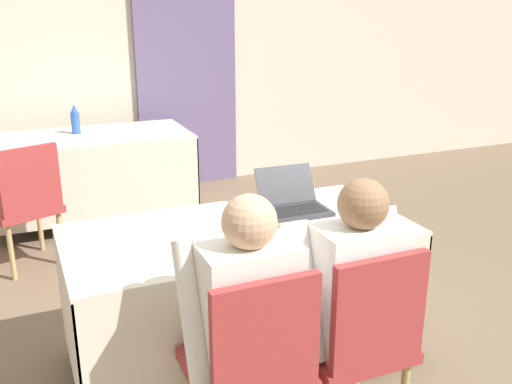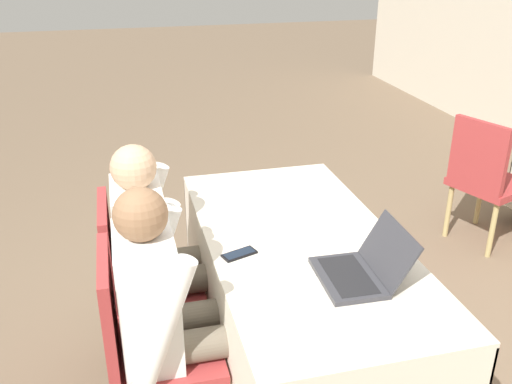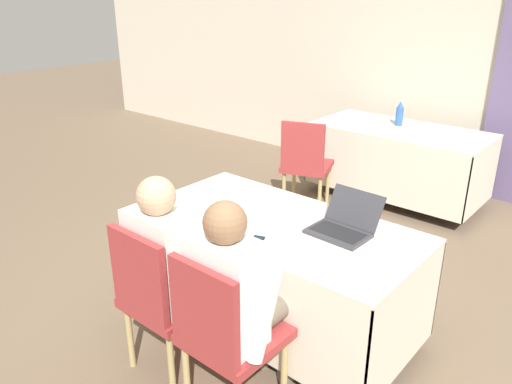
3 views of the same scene
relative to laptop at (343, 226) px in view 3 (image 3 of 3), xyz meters
name	(u,v)px [view 3 (image 3 of 3)]	position (x,y,z in m)	size (l,w,h in m)	color
ground_plane	(277,326)	(-0.36, -0.12, -0.79)	(24.00, 24.00, 0.00)	brown
wall_back	(478,61)	(-0.36, 3.08, 0.56)	(12.00, 0.06, 2.70)	beige
conference_table_near	(278,248)	(-0.36, -0.12, -0.22)	(1.67, 0.83, 0.75)	beige
conference_table_far	(399,146)	(-0.75, 2.34, -0.22)	(1.67, 0.83, 0.75)	beige
laptop	(343,226)	(0.00, 0.00, 0.00)	(0.34, 0.34, 0.21)	#333338
cell_phone	(255,242)	(-0.29, -0.42, -0.04)	(0.11, 0.16, 0.01)	black
paper_beside_laptop	(228,203)	(-0.77, -0.12, -0.04)	(0.25, 0.32, 0.00)	white
water_bottle	(400,114)	(-0.83, 2.43, 0.08)	(0.07, 0.07, 0.26)	#2D5BB7
chair_near_left	(160,295)	(-0.59, -0.84, -0.29)	(0.44, 0.44, 0.90)	tan
chair_near_right	(224,332)	(-0.12, -0.84, -0.29)	(0.44, 0.44, 0.90)	tan
chair_far_spare	(305,161)	(-1.30, 1.50, -0.29)	(0.57, 0.57, 0.90)	tan
person_checkered_shirt	(173,262)	(-0.59, -0.74, -0.13)	(0.50, 0.52, 1.16)	#665B4C
person_white_shirt	(238,294)	(-0.12, -0.74, -0.13)	(0.50, 0.52, 1.16)	#665B4C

